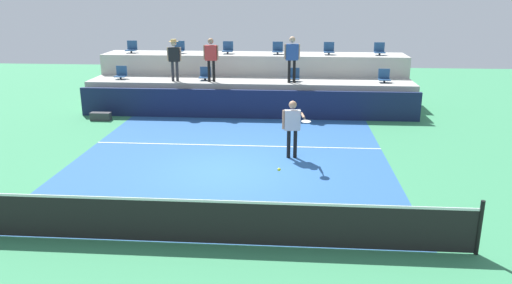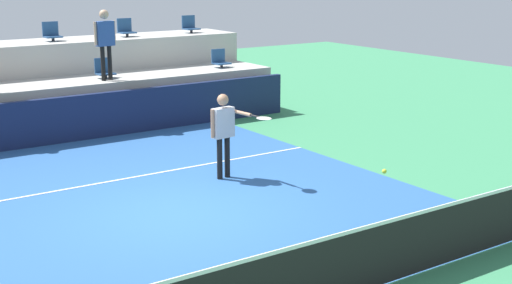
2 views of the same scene
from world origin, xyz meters
name	(u,v)px [view 1 (image 1 of 2)]	position (x,y,z in m)	size (l,w,h in m)	color
ground_plane	(226,172)	(0.00, 0.00, 0.00)	(40.00, 40.00, 0.00)	#388456
court_inner_paint	(231,160)	(0.00, 1.00, 0.00)	(9.00, 10.00, 0.01)	#285693
court_service_line	(236,145)	(0.00, 2.40, 0.01)	(9.00, 0.06, 0.00)	white
tennis_net	(198,220)	(0.00, -4.00, 0.50)	(10.48, 0.08, 1.07)	black
sponsor_backboard	(247,104)	(0.00, 6.00, 0.55)	(13.00, 0.16, 1.10)	#141E42
seating_tier_lower	(250,95)	(0.00, 7.30, 0.62)	(13.00, 1.80, 1.25)	#ADAAA3
seating_tier_upper	(254,78)	(0.00, 9.10, 1.05)	(13.00, 1.80, 2.10)	#ADAAA3
stadium_chair_lower_far_left	(121,74)	(-5.28, 7.23, 1.46)	(0.44, 0.40, 0.52)	#2D2D33
stadium_chair_lower_left	(205,75)	(-1.81, 7.23, 1.46)	(0.44, 0.40, 0.52)	#2D2D33
stadium_chair_lower_right	(294,76)	(1.76, 7.23, 1.46)	(0.44, 0.40, 0.52)	#2D2D33
stadium_chair_lower_far_right	(384,77)	(5.30, 7.23, 1.46)	(0.44, 0.40, 0.52)	#2D2D33
stadium_chair_upper_far_left	(132,48)	(-5.36, 9.03, 2.31)	(0.44, 0.40, 0.52)	#2D2D33
stadium_chair_upper_left	(179,48)	(-3.24, 9.03, 2.31)	(0.44, 0.40, 0.52)	#2D2D33
stadium_chair_upper_mid_left	(228,49)	(-1.11, 9.03, 2.31)	(0.44, 0.40, 0.52)	#2D2D33
stadium_chair_upper_mid_right	(278,49)	(1.04, 9.03, 2.31)	(0.44, 0.40, 0.52)	#2D2D33
stadium_chair_upper_right	(329,49)	(3.22, 9.03, 2.31)	(0.44, 0.40, 0.52)	#2D2D33
stadium_chair_upper_far_right	(379,50)	(5.34, 9.03, 2.31)	(0.44, 0.40, 0.52)	#2D2D33
tennis_player	(293,124)	(1.76, 1.32, 1.04)	(0.82, 1.17, 1.70)	black
spectator_with_hat	(174,56)	(-2.95, 6.85, 2.25)	(0.57, 0.41, 1.65)	#2D2D33
spectator_leaning_on_rail	(211,56)	(-1.49, 6.85, 2.27)	(0.59, 0.23, 1.70)	black
spectator_in_grey	(292,55)	(1.67, 6.85, 2.34)	(0.62, 0.27, 1.78)	black
tennis_ball	(279,170)	(1.52, -3.32, 1.31)	(0.07, 0.07, 0.07)	#CCE033
equipment_bag	(101,116)	(-5.49, 5.24, 0.15)	(0.76, 0.28, 0.30)	#333338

